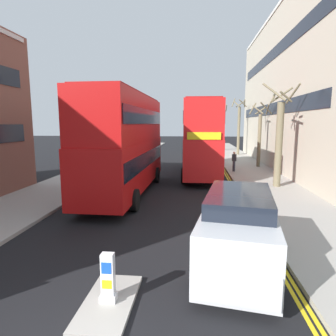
# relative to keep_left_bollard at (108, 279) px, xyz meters

# --- Properties ---
(sidewalk_right) EXTENTS (4.00, 80.00, 0.14)m
(sidewalk_right) POSITION_rel_keep_left_bollard_xyz_m (6.50, 13.56, -0.54)
(sidewalk_right) COLOR #9E9991
(sidewalk_right) RESTS_ON ground
(sidewalk_left) EXTENTS (4.00, 80.00, 0.14)m
(sidewalk_left) POSITION_rel_keep_left_bollard_xyz_m (-6.50, 13.56, -0.54)
(sidewalk_left) COLOR #9E9991
(sidewalk_left) RESTS_ON ground
(kerb_line_outer) EXTENTS (0.10, 56.00, 0.01)m
(kerb_line_outer) POSITION_rel_keep_left_bollard_xyz_m (4.40, 11.56, -0.60)
(kerb_line_outer) COLOR yellow
(kerb_line_outer) RESTS_ON ground
(kerb_line_inner) EXTENTS (0.10, 56.00, 0.01)m
(kerb_line_inner) POSITION_rel_keep_left_bollard_xyz_m (4.24, 11.56, -0.60)
(kerb_line_inner) COLOR yellow
(kerb_line_inner) RESTS_ON ground
(traffic_island) EXTENTS (1.10, 2.20, 0.10)m
(traffic_island) POSITION_rel_keep_left_bollard_xyz_m (0.00, 0.00, -0.56)
(traffic_island) COLOR #9E9991
(traffic_island) RESTS_ON ground
(keep_left_bollard) EXTENTS (0.36, 0.28, 1.11)m
(keep_left_bollard) POSITION_rel_keep_left_bollard_xyz_m (0.00, 0.00, 0.00)
(keep_left_bollard) COLOR silver
(keep_left_bollard) RESTS_ON traffic_island
(double_decker_bus_away) EXTENTS (2.92, 10.84, 5.64)m
(double_decker_bus_away) POSITION_rel_keep_left_bollard_xyz_m (-2.08, 10.35, 2.42)
(double_decker_bus_away) COLOR #B20F0F
(double_decker_bus_away) RESTS_ON ground
(double_decker_bus_oncoming) EXTENTS (2.96, 10.85, 5.64)m
(double_decker_bus_oncoming) POSITION_rel_keep_left_bollard_xyz_m (2.24, 16.98, 2.42)
(double_decker_bus_oncoming) COLOR red
(double_decker_bus_oncoming) RESTS_ON ground
(taxi_minivan) EXTENTS (2.63, 5.05, 2.12)m
(taxi_minivan) POSITION_rel_keep_left_bollard_xyz_m (3.09, 2.04, 0.46)
(taxi_minivan) COLOR silver
(taxi_minivan) RESTS_ON ground
(pedestrian_far) EXTENTS (0.34, 0.22, 1.62)m
(pedestrian_far) POSITION_rel_keep_left_bollard_xyz_m (5.00, 18.06, 0.38)
(pedestrian_far) COLOR #2D2D38
(pedestrian_far) RESTS_ON sidewalk_right
(street_tree_near) EXTENTS (1.91, 1.90, 7.05)m
(street_tree_near) POSITION_rel_keep_left_bollard_xyz_m (7.19, 31.57, 2.94)
(street_tree_near) COLOR #6B6047
(street_tree_near) RESTS_ON sidewalk_right
(street_tree_mid) EXTENTS (2.06, 2.06, 5.77)m
(street_tree_mid) POSITION_rel_keep_left_bollard_xyz_m (7.56, 21.06, 2.40)
(street_tree_mid) COLOR #6B6047
(street_tree_mid) RESTS_ON sidewalk_right
(street_tree_far) EXTENTS (1.38, 1.34, 6.58)m
(street_tree_far) POSITION_rel_keep_left_bollard_xyz_m (5.56, 37.44, 2.60)
(street_tree_far) COLOR #6B6047
(street_tree_far) RESTS_ON sidewalk_right
(street_tree_distant) EXTENTS (2.07, 2.04, 6.28)m
(street_tree_distant) POSITION_rel_keep_left_bollard_xyz_m (6.94, 12.53, 2.41)
(street_tree_distant) COLOR #6B6047
(street_tree_distant) RESTS_ON sidewalk_right
(townhouse_terrace_right) EXTENTS (10.08, 28.00, 13.94)m
(townhouse_terrace_right) POSITION_rel_keep_left_bollard_xyz_m (13.50, 21.85, 6.36)
(townhouse_terrace_right) COLOR #B2A893
(townhouse_terrace_right) RESTS_ON ground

